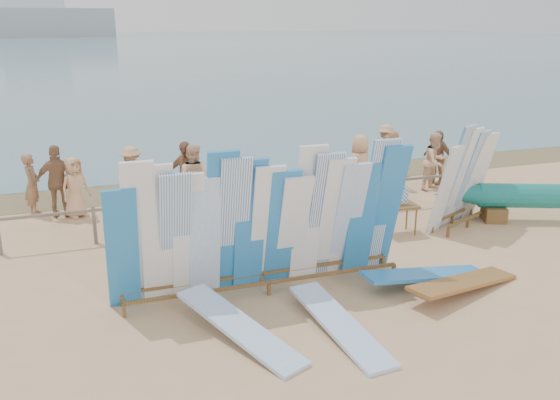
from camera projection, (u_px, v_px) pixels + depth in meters
name	position (u px, v px, depth m)	size (l,w,h in m)	color
ground	(307.00, 270.00, 12.16)	(160.00, 160.00, 0.00)	tan
ocean	(85.00, 43.00, 127.57)	(320.00, 240.00, 0.02)	slate
wet_sand_strip	(221.00, 183.00, 18.65)	(40.00, 2.60, 0.01)	brown
distant_ship	(33.00, 18.00, 169.09)	(45.00, 8.00, 14.00)	#999EA3
fence	(262.00, 200.00, 14.68)	(12.08, 0.08, 0.90)	#756959
main_surfboard_rack	(265.00, 227.00, 10.88)	(5.63, 0.88, 2.83)	brown
side_surfboard_rack	(463.00, 180.00, 14.43)	(2.30, 1.52, 2.62)	brown
vendor_table	(398.00, 218.00, 14.10)	(0.91, 0.67, 1.16)	brown
flat_board_a	(239.00, 339.00, 9.53)	(0.56, 2.70, 0.07)	#94BBED
flat_board_b	(339.00, 331.00, 9.76)	(0.56, 2.70, 0.07)	#94BBED
flat_board_c	(463.00, 292.00, 11.18)	(0.56, 2.70, 0.07)	#9A632A
flat_board_d	(425.00, 284.00, 11.52)	(0.56, 2.70, 0.07)	#277CC6
beach_chair_left	(280.00, 204.00, 15.61)	(0.72, 0.73, 0.87)	#B01214
beach_chair_right	(296.00, 201.00, 15.96)	(0.58, 0.60, 0.85)	#B01214
stroller	(354.00, 185.00, 16.78)	(0.83, 0.95, 1.10)	#B01214
beachgoer_3	(132.00, 175.00, 16.28)	(1.06, 0.44, 1.64)	tan
beachgoer_1	(32.00, 184.00, 15.38)	(0.60, 0.33, 1.64)	#8C6042
beachgoer_6	(360.00, 167.00, 16.67)	(0.92, 0.44, 1.87)	tan
beachgoer_8	(435.00, 161.00, 17.67)	(0.84, 0.40, 1.73)	beige
beachgoer_10	(437.00, 157.00, 18.30)	(0.99, 0.43, 1.68)	#8C6042
beachgoer_2	(193.00, 179.00, 15.54)	(0.90, 0.43, 1.84)	beige
beachgoer_9	(386.00, 150.00, 19.39)	(1.08, 0.45, 1.68)	tan
beachgoer_0	(75.00, 187.00, 15.21)	(0.78, 0.37, 1.59)	tan
beachgoer_extra_1	(58.00, 182.00, 15.15)	(1.11, 0.48, 1.90)	#8C6042
beachgoer_4	(186.00, 176.00, 15.71)	(1.10, 0.48, 1.88)	#8C6042
beachgoer_7	(392.00, 159.00, 17.87)	(0.64, 0.35, 1.76)	#8C6042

